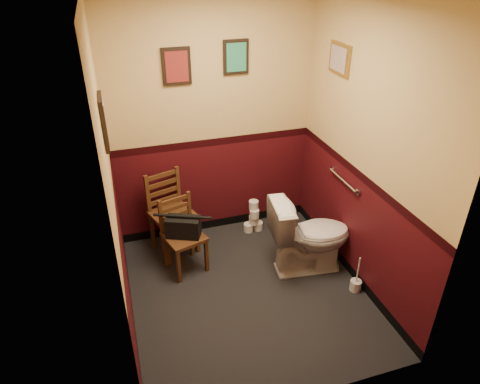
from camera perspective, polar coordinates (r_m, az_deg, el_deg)
name	(u,v)px	position (r m, az deg, el deg)	size (l,w,h in m)	color
floor	(248,292)	(4.31, 1.02, -13.22)	(2.20, 2.40, 0.00)	black
wall_back	(213,121)	(4.60, -3.60, 9.43)	(2.20, 2.70, 0.00)	#3D0B11
wall_front	(313,256)	(2.60, 9.72, -8.42)	(2.20, 2.70, 0.00)	#3D0B11
wall_left	(112,189)	(3.39, -16.72, 0.38)	(2.40, 2.70, 0.00)	#3D0B11
wall_right	(366,153)	(4.00, 16.41, 5.02)	(2.40, 2.70, 0.00)	#3D0B11
grab_bar	(343,180)	(4.34, 13.61, 1.52)	(0.05, 0.56, 0.06)	silver
framed_print_back_a	(177,66)	(4.34, -8.46, 16.23)	(0.28, 0.04, 0.36)	black
framed_print_back_b	(236,57)	(4.46, -0.54, 17.55)	(0.26, 0.04, 0.34)	black
framed_print_left	(104,122)	(3.28, -17.70, 8.90)	(0.04, 0.30, 0.38)	black
framed_print_right	(340,59)	(4.25, 13.14, 16.92)	(0.04, 0.34, 0.28)	olive
toilet	(310,236)	(4.41, 9.28, -5.76)	(0.46, 0.83, 0.81)	white
toilet_brush	(356,285)	(4.45, 15.16, -11.84)	(0.11, 0.11, 0.40)	silver
chair_left	(171,213)	(4.68, -9.18, -2.82)	(0.53, 0.53, 0.91)	#502E18
chair_right	(182,235)	(4.41, -7.68, -5.71)	(0.46, 0.46, 0.80)	#502E18
handbag	(183,227)	(4.32, -7.57, -4.61)	(0.37, 0.29, 0.24)	black
tp_stack	(254,218)	(5.05, 1.83, -3.54)	(0.23, 0.14, 0.41)	silver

